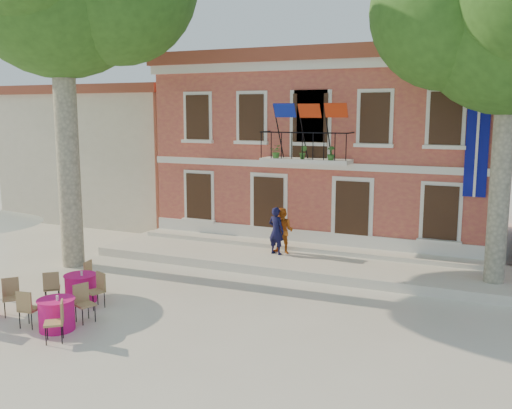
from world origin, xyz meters
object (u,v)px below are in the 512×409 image
(plane_tree_east, at_px, (512,20))
(pedestrian_navy, at_px, (276,231))
(pedestrian_orange, at_px, (283,231))
(cafe_table_3, at_px, (81,287))
(cafe_table_1, at_px, (57,313))

(plane_tree_east, distance_m, pedestrian_navy, 9.63)
(pedestrian_orange, bearing_deg, cafe_table_3, -119.24)
(pedestrian_orange, bearing_deg, pedestrian_navy, -130.29)
(plane_tree_east, distance_m, pedestrian_orange, 9.54)
(plane_tree_east, xyz_separation_m, cafe_table_1, (-9.52, -7.52, -7.25))
(plane_tree_east, height_order, cafe_table_1, plane_tree_east)
(pedestrian_navy, distance_m, cafe_table_1, 8.36)
(plane_tree_east, bearing_deg, pedestrian_navy, 176.39)
(pedestrian_navy, height_order, pedestrian_orange, pedestrian_navy)
(cafe_table_3, bearing_deg, plane_tree_east, 28.39)
(cafe_table_1, bearing_deg, cafe_table_3, 115.51)
(pedestrian_orange, height_order, cafe_table_1, pedestrian_orange)
(pedestrian_navy, distance_m, cafe_table_3, 6.98)
(plane_tree_east, height_order, cafe_table_3, plane_tree_east)
(pedestrian_navy, relative_size, cafe_table_1, 0.90)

